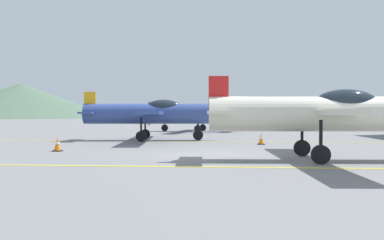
# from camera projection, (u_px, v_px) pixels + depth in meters

# --- Properties ---
(ground_plane) EXTENTS (400.00, 400.00, 0.00)m
(ground_plane) POSITION_uv_depth(u_px,v_px,m) (212.00, 156.00, 15.35)
(ground_plane) COLOR slate
(apron_line_near) EXTENTS (80.00, 0.16, 0.01)m
(apron_line_near) POSITION_uv_depth(u_px,v_px,m) (210.00, 167.00, 12.11)
(apron_line_near) COLOR yellow
(apron_line_near) RESTS_ON ground_plane
(apron_line_far) EXTENTS (80.00, 0.16, 0.01)m
(apron_line_far) POSITION_uv_depth(u_px,v_px,m) (215.00, 142.00, 22.95)
(apron_line_far) COLOR yellow
(apron_line_far) RESTS_ON ground_plane
(airplane_near) EXTENTS (8.43, 9.71, 2.91)m
(airplane_near) POSITION_uv_depth(u_px,v_px,m) (327.00, 113.00, 13.95)
(airplane_near) COLOR silver
(airplane_near) RESTS_ON ground_plane
(airplane_mid) EXTENTS (8.47, 9.73, 2.91)m
(airplane_mid) POSITION_uv_depth(u_px,v_px,m) (152.00, 113.00, 24.27)
(airplane_mid) COLOR #33478C
(airplane_mid) RESTS_ON ground_plane
(airplane_far) EXTENTS (8.49, 9.74, 2.91)m
(airplane_far) POSITION_uv_depth(u_px,v_px,m) (194.00, 113.00, 36.07)
(airplane_far) COLOR #33478C
(airplane_far) RESTS_ON ground_plane
(traffic_cone_front) EXTENTS (0.36, 0.36, 0.59)m
(traffic_cone_front) POSITION_uv_depth(u_px,v_px,m) (57.00, 145.00, 17.20)
(traffic_cone_front) COLOR black
(traffic_cone_front) RESTS_ON ground_plane
(traffic_cone_side) EXTENTS (0.36, 0.36, 0.59)m
(traffic_cone_side) POSITION_uv_depth(u_px,v_px,m) (261.00, 139.00, 20.94)
(traffic_cone_side) COLOR black
(traffic_cone_side) RESTS_ON ground_plane
(hill_left) EXTENTS (67.20, 67.20, 12.30)m
(hill_left) POSITION_uv_depth(u_px,v_px,m) (21.00, 101.00, 143.86)
(hill_left) COLOR #4C6651
(hill_left) RESTS_ON ground_plane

